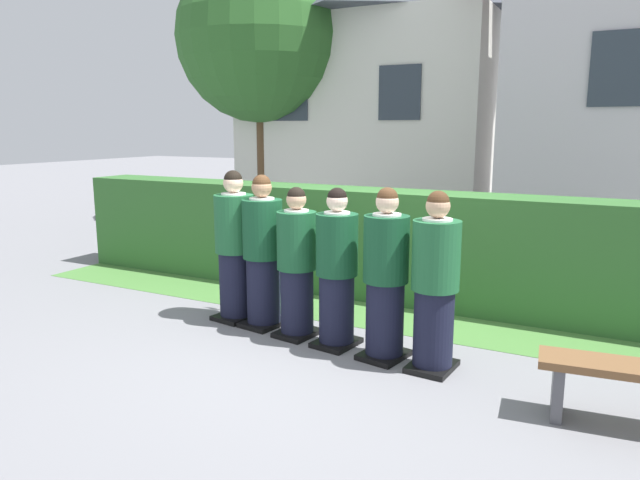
{
  "coord_description": "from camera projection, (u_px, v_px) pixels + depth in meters",
  "views": [
    {
      "loc": [
        2.65,
        -5.08,
        2.15
      ],
      "look_at": [
        0.0,
        0.0,
        1.05
      ],
      "focal_mm": 32.91,
      "sensor_mm": 36.0,
      "label": 1
    }
  ],
  "objects": [
    {
      "name": "ground_plane",
      "position": [
        320.0,
        340.0,
        6.03
      ],
      "size": [
        60.0,
        60.0,
        0.0
      ],
      "primitive_type": "plane",
      "color": "slate"
    },
    {
      "name": "student_front_row_0",
      "position": [
        235.0,
        249.0,
        6.57
      ],
      "size": [
        0.47,
        0.56,
        1.69
      ],
      "color": "black",
      "rests_on": "ground"
    },
    {
      "name": "student_front_row_1",
      "position": [
        263.0,
        255.0,
        6.34
      ],
      "size": [
        0.46,
        0.55,
        1.66
      ],
      "color": "black",
      "rests_on": "ground"
    },
    {
      "name": "student_front_row_2",
      "position": [
        297.0,
        267.0,
        6.03
      ],
      "size": [
        0.43,
        0.5,
        1.57
      ],
      "color": "black",
      "rests_on": "ground"
    },
    {
      "name": "student_front_row_3",
      "position": [
        337.0,
        272.0,
        5.75
      ],
      "size": [
        0.43,
        0.5,
        1.59
      ],
      "color": "black",
      "rests_on": "ground"
    },
    {
      "name": "student_front_row_4",
      "position": [
        386.0,
        279.0,
        5.43
      ],
      "size": [
        0.46,
        0.55,
        1.62
      ],
      "color": "black",
      "rests_on": "ground"
    },
    {
      "name": "student_front_row_5",
      "position": [
        435.0,
        287.0,
        5.16
      ],
      "size": [
        0.42,
        0.53,
        1.62
      ],
      "color": "black",
      "rests_on": "ground"
    },
    {
      "name": "hedge",
      "position": [
        385.0,
        244.0,
        7.45
      ],
      "size": [
        9.54,
        0.7,
        1.38
      ],
      "color": "#33662D",
      "rests_on": "ground"
    },
    {
      "name": "school_building_main",
      "position": [
        374.0,
        81.0,
        13.99
      ],
      "size": [
        6.11,
        3.69,
        6.34
      ],
      "color": "silver",
      "rests_on": "ground"
    },
    {
      "name": "oak_tree_left",
      "position": [
        260.0,
        38.0,
        13.33
      ],
      "size": [
        3.8,
        3.8,
        6.06
      ],
      "color": "brown",
      "rests_on": "ground"
    },
    {
      "name": "lawn_strip",
      "position": [
        358.0,
        314.0,
        6.88
      ],
      "size": [
        9.54,
        0.9,
        0.01
      ],
      "primitive_type": "cube",
      "color": "#477A38",
      "rests_on": "ground"
    }
  ]
}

